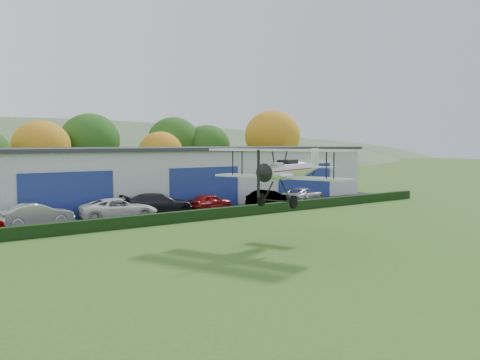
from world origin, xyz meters
TOP-DOWN VIEW (x-y plane):
  - ground at (0.00, 0.00)m, footprint 300.00×300.00m
  - apron at (3.00, 21.00)m, footprint 48.00×9.00m
  - hedge at (3.00, 16.20)m, footprint 46.00×0.60m
  - hangar at (5.00, 27.98)m, footprint 40.60×12.60m
  - tree_belt at (0.85, 40.62)m, footprint 75.70×13.22m
  - car_1 at (-9.59, 20.46)m, footprint 4.76×1.68m
  - car_2 at (-3.87, 19.93)m, footprint 6.05×3.58m
  - car_3 at (-0.20, 20.75)m, footprint 5.91×2.67m
  - car_4 at (4.60, 20.55)m, footprint 4.19×2.17m
  - car_5 at (10.10, 19.54)m, footprint 4.63×2.46m
  - car_6 at (14.51, 19.62)m, footprint 5.57×3.77m
  - biplane at (0.33, 5.75)m, footprint 7.45×8.38m

SIDE VIEW (x-z plane):
  - ground at x=0.00m, z-range 0.00..0.00m
  - apron at x=3.00m, z-range 0.00..0.05m
  - hedge at x=3.00m, z-range 0.00..0.80m
  - car_4 at x=4.60m, z-range 0.05..1.41m
  - car_6 at x=14.51m, z-range 0.05..1.47m
  - car_5 at x=10.10m, z-range 0.05..1.50m
  - car_1 at x=-9.59m, z-range 0.05..1.62m
  - car_2 at x=-3.87m, z-range 0.05..1.63m
  - car_3 at x=-0.20m, z-range 0.05..1.73m
  - hangar at x=5.00m, z-range 0.01..5.31m
  - biplane at x=0.33m, z-range 2.72..5.90m
  - tree_belt at x=0.85m, z-range 0.55..10.67m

